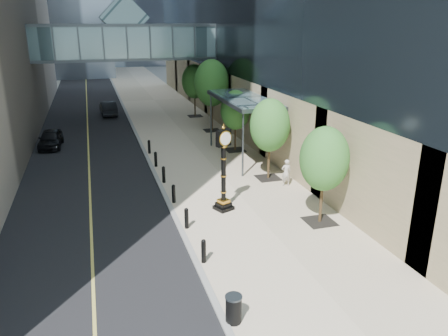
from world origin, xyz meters
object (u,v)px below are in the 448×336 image
(street_clock, at_px, (224,174))
(trash_bin, at_px, (234,310))
(car_far, at_px, (108,108))
(car_near, at_px, (51,139))
(pedestrian, at_px, (286,172))

(street_clock, relative_size, trash_bin, 4.88)
(trash_bin, xyz_separation_m, car_far, (-2.14, 35.24, 0.22))
(car_near, height_order, car_far, car_far)
(pedestrian, distance_m, car_near, 19.01)
(pedestrian, bearing_deg, street_clock, 30.23)
(street_clock, bearing_deg, car_far, 76.67)
(pedestrian, xyz_separation_m, car_near, (-13.83, 13.05, -0.16))
(street_clock, distance_m, pedestrian, 5.18)
(pedestrian, bearing_deg, car_far, -66.19)
(pedestrian, distance_m, car_far, 25.97)
(pedestrian, relative_size, car_near, 0.40)
(street_clock, relative_size, car_near, 1.11)
(trash_bin, bearing_deg, pedestrian, 57.92)
(trash_bin, xyz_separation_m, pedestrian, (6.81, 10.86, 0.35))
(pedestrian, height_order, car_far, pedestrian)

